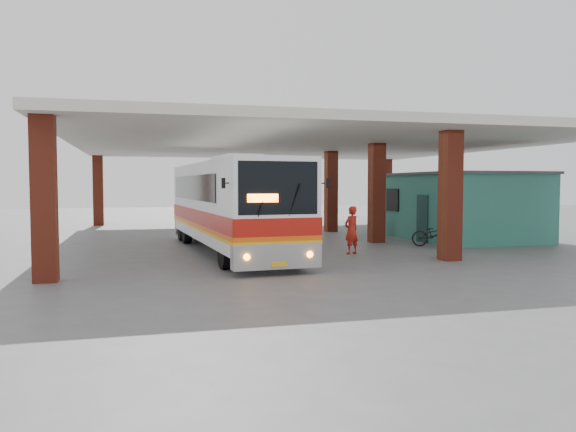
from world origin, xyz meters
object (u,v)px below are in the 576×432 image
at_px(pedestrian, 351,230).
at_px(red_chair, 380,229).
at_px(motorcycle, 435,234).
at_px(coach_bus, 230,205).

bearing_deg(pedestrian, red_chair, -147.95).
relative_size(motorcycle, pedestrian, 1.11).
distance_m(coach_bus, motorcycle, 8.59).
relative_size(coach_bus, motorcycle, 6.38).
bearing_deg(motorcycle, red_chair, 19.69).
xyz_separation_m(coach_bus, pedestrian, (4.22, -1.78, -0.90)).
distance_m(pedestrian, red_chair, 7.49).
height_order(motorcycle, pedestrian, pedestrian).
relative_size(coach_bus, pedestrian, 7.06).
relative_size(motorcycle, red_chair, 2.44).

